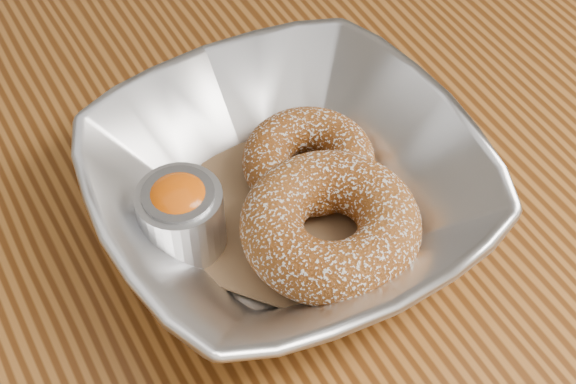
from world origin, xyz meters
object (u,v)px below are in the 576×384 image
table (184,321)px  ramekin (181,215)px  donut_front (331,226)px  donut_back (309,160)px  serving_bowl (288,191)px

table → ramekin: bearing=-54.5°
donut_front → ramekin: bearing=148.2°
table → donut_back: (0.11, -0.00, 0.12)m
donut_front → table: bearing=145.7°
donut_back → table: bearing=179.5°
ramekin → serving_bowl: bearing=-9.7°
donut_back → donut_front: 0.06m
table → donut_back: bearing=-0.5°
table → ramekin: 0.14m
table → serving_bowl: serving_bowl is taller
donut_front → ramekin: (-0.08, 0.05, 0.01)m
donut_back → ramekin: bearing=-175.0°
donut_back → serving_bowl: bearing=-143.2°
serving_bowl → ramekin: bearing=170.3°
donut_back → donut_front: donut_front is taller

